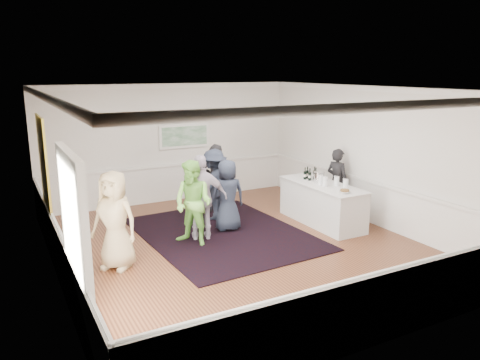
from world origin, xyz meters
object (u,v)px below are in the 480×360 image
guest_dark_a (214,185)px  bartender (337,182)px  guest_tan (115,220)px  guest_navy (227,195)px  guest_green (193,203)px  ice_bucket (319,177)px  guest_dark_b (215,178)px  nut_bowl (345,191)px  serving_table (322,203)px  guest_lilac (202,198)px

guest_dark_a → bartender: bearing=123.5°
guest_tan → guest_navy: guest_tan is taller
guest_green → ice_bucket: 3.22m
guest_tan → guest_green: guest_tan is taller
guest_navy → guest_dark_b: bearing=-98.1°
guest_green → guest_tan: bearing=-109.4°
guest_navy → nut_bowl: bearing=150.8°
guest_tan → guest_navy: (2.72, 0.90, -0.10)m
serving_table → guest_navy: size_ratio=1.45×
bartender → guest_navy: size_ratio=1.03×
guest_green → ice_bucket: size_ratio=6.80×
serving_table → nut_bowl: bearing=-96.2°
guest_dark_a → guest_dark_b: bearing=-153.4°
guest_tan → guest_lilac: size_ratio=0.99×
guest_tan → guest_navy: bearing=63.9°
serving_table → guest_green: bearing=177.4°
guest_tan → guest_lilac: 2.08m
guest_tan → guest_dark_a: 3.31m
bartender → guest_dark_a: 3.06m
guest_green → serving_table: bearing=53.5°
bartender → guest_lilac: guest_lilac is taller
guest_dark_b → guest_navy: bearing=82.4°
guest_dark_b → ice_bucket: size_ratio=6.72×
guest_dark_a → guest_dark_b: size_ratio=0.98×
guest_dark_b → guest_navy: size_ratio=1.08×
guest_tan → guest_dark_b: guest_tan is taller
nut_bowl → guest_dark_a: bearing=130.3°
guest_green → bartender: bearing=59.9°
serving_table → guest_lilac: guest_lilac is taller
bartender → nut_bowl: bartender is taller
guest_dark_b → nut_bowl: 3.39m
guest_lilac → ice_bucket: bearing=-162.9°
guest_dark_a → nut_bowl: guest_dark_a is taller
guest_dark_b → ice_bucket: 2.61m
guest_lilac → guest_navy: bearing=-140.0°
serving_table → guest_dark_a: guest_dark_a is taller
guest_dark_b → guest_dark_a: bearing=69.4°
nut_bowl → guest_green: bearing=161.6°
guest_lilac → guest_dark_a: (0.82, 1.14, -0.06)m
serving_table → guest_dark_b: guest_dark_b is taller
serving_table → nut_bowl: nut_bowl is taller
guest_tan → guest_green: 1.76m
nut_bowl → bartender: bearing=56.2°
serving_table → guest_green: 3.22m
guest_navy → nut_bowl: (2.08, -1.49, 0.18)m
guest_dark_b → guest_tan: bearing=43.9°
guest_navy → guest_dark_a: bearing=-88.8°
serving_table → guest_green: guest_green is taller
serving_table → ice_bucket: size_ratio=9.07×
guest_lilac → guest_dark_b: size_ratio=1.05×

